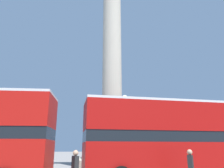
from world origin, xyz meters
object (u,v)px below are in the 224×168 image
at_px(street_lamp, 125,127).
at_px(pedestrian_by_plinth, 191,168).
at_px(monument_column, 112,88).
at_px(bus_c, 183,137).

height_order(street_lamp, pedestrian_by_plinth, street_lamp).
xyz_separation_m(street_lamp, pedestrian_by_plinth, (1.50, -5.27, -2.12)).
xyz_separation_m(monument_column, street_lamp, (0.19, -3.88, -3.75)).
height_order(monument_column, bus_c, monument_column).
height_order(bus_c, pedestrian_by_plinth, bus_c).
relative_size(monument_column, pedestrian_by_plinth, 13.57).
distance_m(monument_column, street_lamp, 5.40).
distance_m(bus_c, street_lamp, 3.80).
relative_size(monument_column, street_lamp, 4.44).
bearing_deg(bus_c, pedestrian_by_plinth, -114.38).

